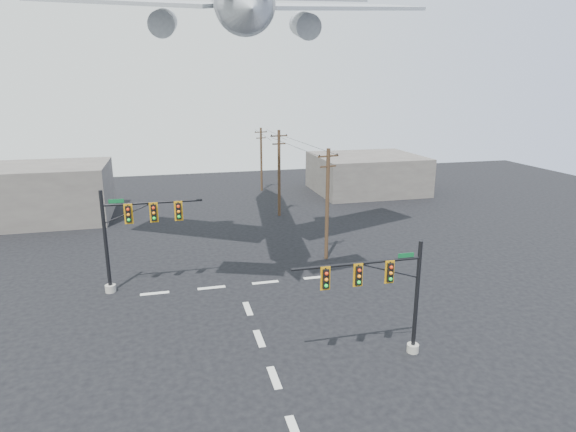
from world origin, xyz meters
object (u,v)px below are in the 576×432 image
object	(u,v)px
signal_mast_far	(131,234)
airliner	(235,0)
utility_pole_b	(279,172)
utility_pole_c	(261,158)
signal_mast_near	(387,294)
utility_pole_a	(327,203)

from	to	relation	value
signal_mast_far	airliner	size ratio (longest dim) A/B	0.23
utility_pole_b	airliner	distance (m)	20.32
utility_pole_c	utility_pole_b	bearing A→B (deg)	-105.02
signal_mast_near	utility_pole_c	size ratio (longest dim) A/B	0.84
utility_pole_b	airliner	xyz separation A→B (m)	(-6.13, -11.62, 15.50)
utility_pole_b	utility_pole_c	world-z (taller)	utility_pole_b
utility_pole_c	utility_pole_a	bearing A→B (deg)	-102.25
signal_mast_far	utility_pole_c	size ratio (longest dim) A/B	0.85
utility_pole_a	signal_mast_far	bearing A→B (deg)	177.61
airliner	signal_mast_far	bearing A→B (deg)	129.32
signal_mast_far	utility_pole_b	world-z (taller)	utility_pole_b
utility_pole_a	utility_pole_b	distance (m)	14.67
signal_mast_far	utility_pole_c	world-z (taller)	utility_pole_c
utility_pole_b	utility_pole_c	distance (m)	13.67
utility_pole_b	airliner	bearing A→B (deg)	-125.56
utility_pole_c	signal_mast_far	bearing A→B (deg)	-128.60
utility_pole_b	utility_pole_a	bearing A→B (deg)	-95.19
utility_pole_c	airliner	distance (m)	30.65
utility_pole_a	utility_pole_c	world-z (taller)	utility_pole_a
signal_mast_near	signal_mast_far	xyz separation A→B (m)	(-13.52, 12.54, 0.50)
signal_mast_near	airliner	distance (m)	25.38
signal_mast_near	utility_pole_c	world-z (taller)	utility_pole_c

